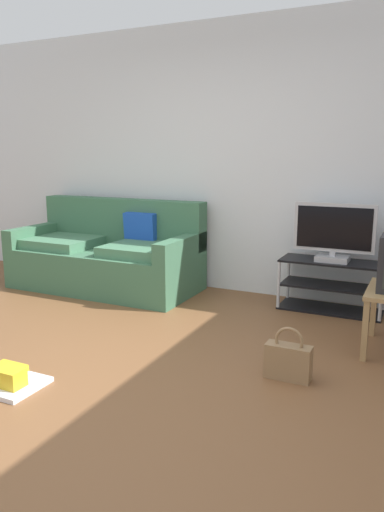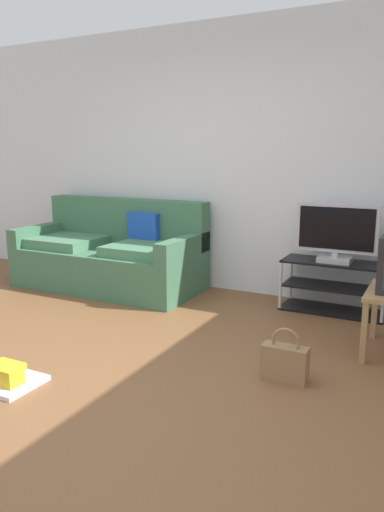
{
  "view_description": "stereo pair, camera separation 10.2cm",
  "coord_description": "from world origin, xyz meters",
  "views": [
    {
      "loc": [
        1.75,
        -2.33,
        1.42
      ],
      "look_at": [
        0.08,
        1.16,
        0.61
      ],
      "focal_mm": 34.66,
      "sensor_mm": 36.0,
      "label": 1
    },
    {
      "loc": [
        1.85,
        -2.28,
        1.42
      ],
      "look_at": [
        0.08,
        1.16,
        0.61
      ],
      "focal_mm": 34.66,
      "sensor_mm": 36.0,
      "label": 2
    }
  ],
  "objects": [
    {
      "name": "handbag",
      "position": [
        1.03,
        0.59,
        0.13
      ],
      "size": [
        0.29,
        0.11,
        0.35
      ],
      "rotation": [
        0.0,
        0.0,
        0.09
      ],
      "color": "olive",
      "rests_on": "ground_plane"
    },
    {
      "name": "couch",
      "position": [
        -1.29,
        1.93,
        0.34
      ],
      "size": [
        1.97,
        0.91,
        0.93
      ],
      "color": "#3D6B4C",
      "rests_on": "ground_plane"
    },
    {
      "name": "wall_back",
      "position": [
        0.0,
        2.45,
        1.35
      ],
      "size": [
        9.0,
        0.1,
        2.7
      ],
      "primitive_type": "cube",
      "color": "silver",
      "rests_on": "ground_plane"
    },
    {
      "name": "ground_plane",
      "position": [
        0.0,
        0.0,
        -0.01
      ],
      "size": [
        9.0,
        9.8,
        0.02
      ],
      "primitive_type": "cube",
      "color": "brown"
    },
    {
      "name": "flat_tv",
      "position": [
        1.02,
        2.12,
        0.72
      ],
      "size": [
        0.71,
        0.22,
        0.52
      ],
      "color": "#B2B2B7",
      "rests_on": "tv_stand"
    },
    {
      "name": "floor_tray",
      "position": [
        -0.53,
        -0.26,
        0.04
      ],
      "size": [
        0.45,
        0.35,
        0.14
      ],
      "color": "silver",
      "rests_on": "ground_plane"
    },
    {
      "name": "tv_stand",
      "position": [
        1.02,
        2.14,
        0.23
      ],
      "size": [
        0.92,
        0.37,
        0.47
      ],
      "color": "black",
      "rests_on": "ground_plane"
    }
  ]
}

